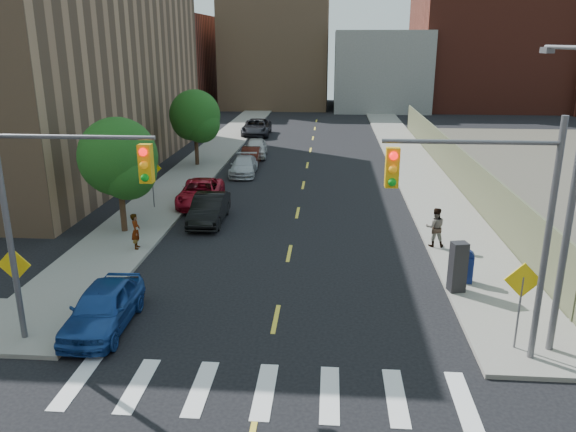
% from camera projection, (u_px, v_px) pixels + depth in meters
% --- Properties ---
extents(sidewalk_nw, '(3.50, 73.00, 0.15)m').
position_uv_depth(sidewalk_nw, '(227.00, 141.00, 50.93)').
color(sidewalk_nw, gray).
rests_on(sidewalk_nw, ground).
extents(sidewalk_ne, '(3.50, 73.00, 0.15)m').
position_uv_depth(sidewalk_ne, '(399.00, 143.00, 49.80)').
color(sidewalk_ne, gray).
rests_on(sidewalk_ne, ground).
extents(fence_north, '(0.12, 44.00, 2.50)m').
position_uv_depth(fence_north, '(452.00, 162.00, 36.47)').
color(fence_north, '#565C40').
rests_on(fence_north, ground).
extents(bg_bldg_west, '(14.00, 18.00, 12.00)m').
position_uv_depth(bg_bldg_west, '(160.00, 62.00, 77.31)').
color(bg_bldg_west, '#592319').
rests_on(bg_bldg_west, ground).
extents(bg_bldg_midwest, '(14.00, 16.00, 15.00)m').
position_uv_depth(bg_bldg_midwest, '(277.00, 50.00, 77.60)').
color(bg_bldg_midwest, '#8C6B4C').
rests_on(bg_bldg_midwest, ground).
extents(bg_bldg_center, '(12.00, 16.00, 10.00)m').
position_uv_depth(bg_bldg_center, '(379.00, 70.00, 75.42)').
color(bg_bldg_center, gray).
rests_on(bg_bldg_center, ground).
extents(bg_bldg_east, '(18.00, 18.00, 16.00)m').
position_uv_depth(bg_bldg_east, '(484.00, 47.00, 75.41)').
color(bg_bldg_east, '#592319').
rests_on(bg_bldg_east, ground).
extents(signal_nw, '(4.59, 0.30, 7.00)m').
position_uv_depth(signal_nw, '(55.00, 200.00, 15.69)').
color(signal_nw, '#59595E').
rests_on(signal_nw, ground).
extents(signal_ne, '(4.59, 0.30, 7.00)m').
position_uv_depth(signal_ne, '(492.00, 209.00, 14.82)').
color(signal_ne, '#59595E').
rests_on(signal_ne, ground).
extents(streetlight_ne, '(0.25, 3.70, 9.00)m').
position_uv_depth(streetlight_ne, '(569.00, 177.00, 15.30)').
color(streetlight_ne, '#59595E').
rests_on(streetlight_ne, ground).
extents(warn_sign_nw, '(1.06, 0.06, 2.83)m').
position_uv_depth(warn_sign_nw, '(16.00, 274.00, 17.05)').
color(warn_sign_nw, '#59595E').
rests_on(warn_sign_nw, ground).
extents(warn_sign_ne, '(1.06, 0.06, 2.83)m').
position_uv_depth(warn_sign_ne, '(522.00, 290.00, 15.96)').
color(warn_sign_ne, '#59595E').
rests_on(warn_sign_ne, ground).
extents(warn_sign_midwest, '(1.06, 0.06, 2.83)m').
position_uv_depth(warn_sign_midwest, '(152.00, 174.00, 29.90)').
color(warn_sign_midwest, '#59595E').
rests_on(warn_sign_midwest, ground).
extents(tree_west_near, '(3.66, 3.64, 5.52)m').
position_uv_depth(tree_west_near, '(119.00, 162.00, 25.71)').
color(tree_west_near, '#332114').
rests_on(tree_west_near, ground).
extents(tree_west_far, '(3.66, 3.64, 5.52)m').
position_uv_depth(tree_west_far, '(195.00, 118.00, 39.98)').
color(tree_west_far, '#332114').
rests_on(tree_west_far, ground).
extents(parked_car_blue, '(1.82, 4.28, 1.44)m').
position_uv_depth(parked_car_blue, '(103.00, 307.00, 17.73)').
color(parked_car_blue, navy).
rests_on(parked_car_blue, ground).
extents(parked_car_black, '(1.58, 4.35, 1.42)m').
position_uv_depth(parked_car_black, '(209.00, 209.00, 28.12)').
color(parked_car_black, black).
rests_on(parked_car_black, ground).
extents(parked_car_red, '(2.61, 5.04, 1.36)m').
position_uv_depth(parked_car_red, '(201.00, 193.00, 31.27)').
color(parked_car_red, '#A61024').
rests_on(parked_car_red, ground).
extents(parked_car_silver, '(1.88, 4.29, 1.23)m').
position_uv_depth(parked_car_silver, '(244.00, 166.00, 38.24)').
color(parked_car_silver, '#ADB0B5').
rests_on(parked_car_silver, ground).
extents(parked_car_white, '(2.01, 4.35, 1.44)m').
position_uv_depth(parked_car_white, '(256.00, 148.00, 44.19)').
color(parked_car_white, silver).
rests_on(parked_car_white, ground).
extents(parked_car_maroon, '(1.43, 3.79, 1.24)m').
position_uv_depth(parked_car_maroon, '(251.00, 156.00, 41.53)').
color(parked_car_maroon, '#38120B').
rests_on(parked_car_maroon, ground).
extents(parked_car_grey, '(2.77, 5.70, 1.56)m').
position_uv_depth(parked_car_grey, '(256.00, 127.00, 54.11)').
color(parked_car_grey, '#222227').
rests_on(parked_car_grey, ground).
extents(mailbox, '(0.60, 0.52, 1.26)m').
position_uv_depth(mailbox, '(467.00, 267.00, 20.83)').
color(mailbox, '#0D1A51').
rests_on(mailbox, sidewalk_ne).
extents(payphone, '(0.64, 0.56, 1.85)m').
position_uv_depth(payphone, '(458.00, 267.00, 19.97)').
color(payphone, black).
rests_on(payphone, sidewalk_ne).
extents(pedestrian_west, '(0.48, 0.63, 1.57)m').
position_uv_depth(pedestrian_west, '(136.00, 231.00, 24.17)').
color(pedestrian_west, gray).
rests_on(pedestrian_west, sidewalk_nw).
extents(pedestrian_east, '(0.86, 0.68, 1.74)m').
position_uv_depth(pedestrian_east, '(435.00, 227.00, 24.39)').
color(pedestrian_east, gray).
rests_on(pedestrian_east, sidewalk_ne).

